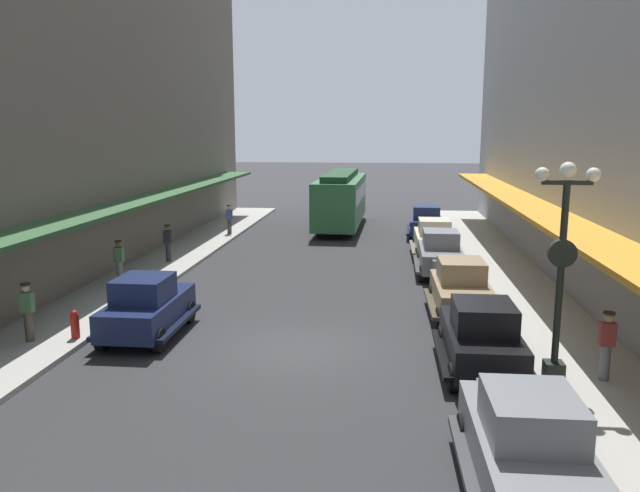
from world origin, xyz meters
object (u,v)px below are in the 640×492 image
Objects in this scene: pedestrian_1 at (28,311)px; pedestrian_3 at (606,345)px; fire_hydrant at (75,324)px; streetcar at (341,197)px; parked_car_2 at (426,221)px; parked_car_0 at (481,335)px; parked_car_3 at (434,237)px; parked_car_5 at (461,288)px; parked_car_6 at (147,305)px; parked_car_1 at (526,440)px; pedestrian_0 at (168,243)px; pedestrian_2 at (119,261)px; lamp_post_with_clock at (561,265)px; parked_car_4 at (441,253)px; pedestrian_4 at (229,219)px.

pedestrian_3 is at bearing -4.30° from pedestrian_1.
streetcar is at bearing 74.98° from fire_hydrant.
parked_car_0 is at bearing -89.34° from parked_car_2.
parked_car_3 is 9.83m from parked_car_5.
streetcar is 22.85m from fire_hydrant.
parked_car_6 is at bearing 168.96° from pedestrian_3.
parked_car_0 is at bearing -2.36° from pedestrian_1.
parked_car_3 is 9.86m from streetcar.
parked_car_1 is at bearing -89.59° from parked_car_3.
pedestrian_2 is (-0.47, -4.13, 0.00)m from pedestrian_0.
lamp_post_with_clock reaches higher than pedestrian_0.
parked_car_3 and parked_car_6 have the same top height.
pedestrian_0 and pedestrian_1 have the same top height.
parked_car_5 reaches higher than fire_hydrant.
parked_car_4 is 0.83× the size of lamp_post_with_clock.
parked_car_0 is 11.23m from fire_hydrant.
parked_car_1 is at bearing -29.50° from fire_hydrant.
fire_hydrant is 6.59m from pedestrian_2.
pedestrian_1 is (-13.90, 1.42, -1.97)m from lamp_post_with_clock.
pedestrian_4 is (-0.18, 18.32, 0.45)m from fire_hydrant.
parked_car_0 is at bearing -43.15° from pedestrian_0.
lamp_post_with_clock is (10.92, -2.65, 2.04)m from parked_car_6.
parked_car_4 is (0.03, -3.80, 0.00)m from parked_car_3.
parked_car_0 is at bearing 167.34° from pedestrian_3.
fire_hydrant is at bearing -77.02° from pedestrian_2.
parked_car_1 reaches higher than fire_hydrant.
parked_car_2 is 17.69m from pedestrian_2.
parked_car_5 is 18.44m from pedestrian_4.
lamp_post_with_clock is 3.09× the size of pedestrian_4.
parked_car_1 is at bearing -37.48° from parked_car_6.
parked_car_6 is at bearing 142.52° from parked_car_1.
fire_hydrant is (-11.19, 0.90, -0.38)m from parked_car_0.
pedestrian_0 is at bearing 125.83° from parked_car_1.
parked_car_0 is 0.83× the size of lamp_post_with_clock.
fire_hydrant is at bearing 171.92° from lamp_post_with_clock.
pedestrian_1 and pedestrian_2 have the same top height.
pedestrian_1 is 1.00× the size of pedestrian_4.
parked_car_1 is at bearing -89.55° from parked_car_2.
pedestrian_0 is at bearing 138.10° from lamp_post_with_clock.
fire_hydrant is (-11.16, 6.31, -0.38)m from parked_car_1.
pedestrian_1 is at bearing 154.31° from parked_car_1.
parked_car_4 reaches higher than pedestrian_1.
parked_car_6 is 2.05m from fire_hydrant.
parked_car_0 is 0.99× the size of parked_car_2.
lamp_post_with_clock reaches higher than parked_car_0.
parked_car_4 is 2.56× the size of pedestrian_3.
parked_car_1 is (-0.03, -5.41, 0.00)m from parked_car_0.
fire_hydrant is 0.49× the size of pedestrian_4.
pedestrian_3 is at bearing -78.92° from parked_car_3.
parked_car_1 is 2.56× the size of pedestrian_2.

